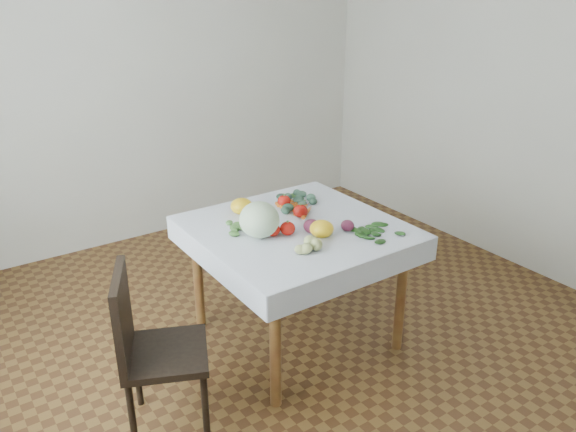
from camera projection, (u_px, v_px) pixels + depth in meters
The scene contains 19 objects.
ground at pixel (296, 336), 3.53m from camera, with size 4.00×4.00×0.00m, color brown.
back_wall at pixel (154, 76), 4.52m from camera, with size 4.00×0.04×2.70m, color silver.
table at pixel (297, 242), 3.28m from camera, with size 1.00×1.00×0.75m.
tablecloth at pixel (297, 227), 3.24m from camera, with size 1.12×1.12×0.01m, color white.
chair at pixel (147, 342), 2.64m from camera, with size 0.52×0.52×0.87m.
cabbage at pixel (259, 220), 3.07m from camera, with size 0.22×0.22×0.20m, color beige.
tomato_a at pixel (272, 230), 3.10m from camera, with size 0.09×0.09×0.07m, color red.
tomato_b at pixel (284, 201), 3.50m from camera, with size 0.08×0.08×0.07m, color red.
tomato_c at pixel (288, 228), 3.11m from camera, with size 0.09×0.09×0.08m, color red.
tomato_d at pixel (300, 211), 3.34m from camera, with size 0.09×0.09×0.08m, color red.
heirloom_back at pixel (242, 206), 3.39m from camera, with size 0.14×0.14×0.10m, color yellow.
heirloom_front at pixel (322, 229), 3.09m from camera, with size 0.13×0.13×0.09m, color yellow.
onion_a at pixel (312, 226), 3.14m from camera, with size 0.09×0.09×0.08m, color #511731.
onion_b at pixel (347, 225), 3.16m from camera, with size 0.08×0.08×0.06m, color #511731.
tomatillo_cluster at pixel (302, 244), 2.95m from camera, with size 0.19×0.12×0.05m.
carrot_bunch at pixel (299, 206), 3.49m from camera, with size 0.18×0.31×0.03m.
kale_bunch at pixel (292, 201), 3.55m from camera, with size 0.27×0.26×0.04m.
basil_bunch at pixel (381, 230), 3.16m from camera, with size 0.27×0.23×0.01m.
dill_bunch at pixel (242, 224), 3.23m from camera, with size 0.22×0.21×0.02m.
Camera 1 is at (-1.71, -2.41, 2.07)m, focal length 35.00 mm.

